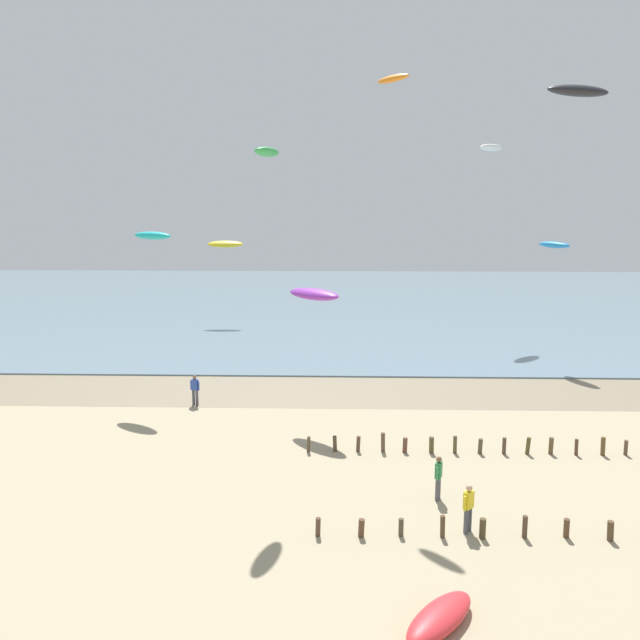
{
  "coord_description": "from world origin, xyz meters",
  "views": [
    {
      "loc": [
        0.04,
        -9.4,
        10.79
      ],
      "look_at": [
        -0.61,
        13.44,
        6.72
      ],
      "focal_mm": 34.86,
      "sensor_mm": 36.0,
      "label": 1
    }
  ],
  "objects_px": {
    "kite_aloft_1": "(393,79)",
    "kite_aloft_7": "(152,236)",
    "person_nearest_camera": "(195,389)",
    "person_by_waterline": "(468,507)",
    "kite_aloft_6": "(267,152)",
    "grounded_kite": "(440,618)",
    "kite_aloft_5": "(491,148)",
    "kite_aloft_2": "(225,244)",
    "kite_aloft_3": "(578,91)",
    "kite_aloft_0": "(554,245)",
    "person_left_flank": "(438,476)",
    "kite_aloft_4": "(314,294)"
  },
  "relations": [
    {
      "from": "kite_aloft_0",
      "to": "kite_aloft_4",
      "type": "xyz_separation_m",
      "value": [
        -16.17,
        -12.42,
        -1.83
      ]
    },
    {
      "from": "grounded_kite",
      "to": "kite_aloft_0",
      "type": "distance_m",
      "value": 32.43
    },
    {
      "from": "person_nearest_camera",
      "to": "kite_aloft_3",
      "type": "height_order",
      "value": "kite_aloft_3"
    },
    {
      "from": "person_nearest_camera",
      "to": "kite_aloft_2",
      "type": "distance_m",
      "value": 26.84
    },
    {
      "from": "kite_aloft_4",
      "to": "person_by_waterline",
      "type": "bearing_deg",
      "value": -20.24
    },
    {
      "from": "grounded_kite",
      "to": "kite_aloft_3",
      "type": "height_order",
      "value": "kite_aloft_3"
    },
    {
      "from": "kite_aloft_3",
      "to": "kite_aloft_6",
      "type": "bearing_deg",
      "value": 174.35
    },
    {
      "from": "person_by_waterline",
      "to": "kite_aloft_2",
      "type": "xyz_separation_m",
      "value": [
        -15.16,
        39.44,
        6.64
      ]
    },
    {
      "from": "person_nearest_camera",
      "to": "person_by_waterline",
      "type": "height_order",
      "value": "same"
    },
    {
      "from": "kite_aloft_2",
      "to": "kite_aloft_1",
      "type": "bearing_deg",
      "value": 112.12
    },
    {
      "from": "grounded_kite",
      "to": "kite_aloft_4",
      "type": "bearing_deg",
      "value": 53.29
    },
    {
      "from": "kite_aloft_3",
      "to": "kite_aloft_5",
      "type": "distance_m",
      "value": 25.12
    },
    {
      "from": "person_left_flank",
      "to": "kite_aloft_6",
      "type": "xyz_separation_m",
      "value": [
        -6.75,
        4.11,
        12.2
      ]
    },
    {
      "from": "kite_aloft_2",
      "to": "kite_aloft_5",
      "type": "xyz_separation_m",
      "value": [
        23.56,
        -4.82,
        8.36
      ]
    },
    {
      "from": "grounded_kite",
      "to": "person_nearest_camera",
      "type": "bearing_deg",
      "value": 69.81
    },
    {
      "from": "kite_aloft_6",
      "to": "kite_aloft_5",
      "type": "bearing_deg",
      "value": 165.71
    },
    {
      "from": "grounded_kite",
      "to": "kite_aloft_3",
      "type": "distance_m",
      "value": 22.83
    },
    {
      "from": "grounded_kite",
      "to": "kite_aloft_1",
      "type": "xyz_separation_m",
      "value": [
        -0.37,
        13.57,
        16.09
      ]
    },
    {
      "from": "person_by_waterline",
      "to": "grounded_kite",
      "type": "relative_size",
      "value": 0.62
    },
    {
      "from": "kite_aloft_1",
      "to": "kite_aloft_7",
      "type": "xyz_separation_m",
      "value": [
        -12.89,
        7.01,
        -7.02
      ]
    },
    {
      "from": "person_nearest_camera",
      "to": "kite_aloft_6",
      "type": "height_order",
      "value": "kite_aloft_6"
    },
    {
      "from": "grounded_kite",
      "to": "kite_aloft_7",
      "type": "xyz_separation_m",
      "value": [
        -13.26,
        20.58,
        9.06
      ]
    },
    {
      "from": "kite_aloft_4",
      "to": "kite_aloft_3",
      "type": "bearing_deg",
      "value": 34.33
    },
    {
      "from": "person_by_waterline",
      "to": "kite_aloft_2",
      "type": "relative_size",
      "value": 0.5
    },
    {
      "from": "kite_aloft_0",
      "to": "kite_aloft_5",
      "type": "relative_size",
      "value": 0.92
    },
    {
      "from": "kite_aloft_0",
      "to": "kite_aloft_6",
      "type": "height_order",
      "value": "kite_aloft_6"
    },
    {
      "from": "person_nearest_camera",
      "to": "kite_aloft_6",
      "type": "distance_m",
      "value": 14.97
    },
    {
      "from": "grounded_kite",
      "to": "kite_aloft_4",
      "type": "xyz_separation_m",
      "value": [
        -3.92,
        16.49,
        6.29
      ]
    },
    {
      "from": "kite_aloft_7",
      "to": "kite_aloft_4",
      "type": "bearing_deg",
      "value": 7.73
    },
    {
      "from": "grounded_kite",
      "to": "kite_aloft_6",
      "type": "xyz_separation_m",
      "value": [
        -5.64,
        11.45,
        12.84
      ]
    },
    {
      "from": "kite_aloft_1",
      "to": "kite_aloft_6",
      "type": "relative_size",
      "value": 0.85
    },
    {
      "from": "kite_aloft_5",
      "to": "kite_aloft_7",
      "type": "height_order",
      "value": "kite_aloft_5"
    },
    {
      "from": "kite_aloft_2",
      "to": "person_nearest_camera",
      "type": "bearing_deg",
      "value": 95.27
    },
    {
      "from": "person_left_flank",
      "to": "kite_aloft_5",
      "type": "height_order",
      "value": "kite_aloft_5"
    },
    {
      "from": "person_by_waterline",
      "to": "grounded_kite",
      "type": "xyz_separation_m",
      "value": [
        -1.73,
        -4.94,
        -0.64
      ]
    },
    {
      "from": "person_left_flank",
      "to": "kite_aloft_6",
      "type": "relative_size",
      "value": 0.8
    },
    {
      "from": "kite_aloft_1",
      "to": "person_left_flank",
      "type": "bearing_deg",
      "value": 152.33
    },
    {
      "from": "grounded_kite",
      "to": "kite_aloft_6",
      "type": "relative_size",
      "value": 1.3
    },
    {
      "from": "kite_aloft_4",
      "to": "kite_aloft_5",
      "type": "xyz_separation_m",
      "value": [
        14.05,
        23.07,
        9.35
      ]
    },
    {
      "from": "kite_aloft_0",
      "to": "kite_aloft_1",
      "type": "xyz_separation_m",
      "value": [
        -12.61,
        -15.34,
        7.97
      ]
    },
    {
      "from": "person_by_waterline",
      "to": "kite_aloft_5",
      "type": "xyz_separation_m",
      "value": [
        8.4,
        34.62,
        15.0
      ]
    },
    {
      "from": "kite_aloft_7",
      "to": "kite_aloft_5",
      "type": "bearing_deg",
      "value": 70.46
    },
    {
      "from": "person_nearest_camera",
      "to": "kite_aloft_6",
      "type": "xyz_separation_m",
      "value": [
        5.02,
        -7.08,
        12.2
      ]
    },
    {
      "from": "kite_aloft_0",
      "to": "kite_aloft_6",
      "type": "distance_m",
      "value": 25.44
    },
    {
      "from": "person_left_flank",
      "to": "kite_aloft_1",
      "type": "height_order",
      "value": "kite_aloft_1"
    },
    {
      "from": "kite_aloft_6",
      "to": "grounded_kite",
      "type": "bearing_deg",
      "value": 41.21
    },
    {
      "from": "kite_aloft_6",
      "to": "kite_aloft_0",
      "type": "bearing_deg",
      "value": 149.32
    },
    {
      "from": "kite_aloft_6",
      "to": "kite_aloft_7",
      "type": "relative_size",
      "value": 0.76
    },
    {
      "from": "person_nearest_camera",
      "to": "person_left_flank",
      "type": "relative_size",
      "value": 1.0
    },
    {
      "from": "grounded_kite",
      "to": "kite_aloft_0",
      "type": "height_order",
      "value": "kite_aloft_0"
    }
  ]
}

